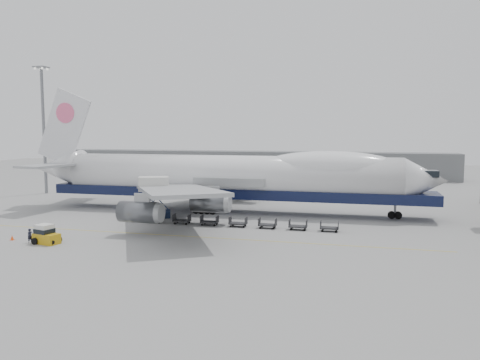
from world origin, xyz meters
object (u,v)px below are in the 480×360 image
(airliner, at_px, (232,176))
(baggage_tug, at_px, (46,235))
(catering_truck, at_px, (154,194))
(ground_worker, at_px, (30,236))

(airliner, xyz_separation_m, baggage_tug, (-15.07, -25.26, -4.66))
(catering_truck, xyz_separation_m, baggage_tug, (-5.18, -17.78, -2.47))
(airliner, xyz_separation_m, catering_truck, (-9.89, -7.48, -2.20))
(airliner, height_order, baggage_tug, airliner)
(baggage_tug, bearing_deg, catering_truck, 87.99)
(catering_truck, height_order, ground_worker, catering_truck)
(catering_truck, bearing_deg, airliner, 15.61)
(catering_truck, xyz_separation_m, ground_worker, (-7.05, -18.01, -2.61))
(airliner, height_order, catering_truck, airliner)
(catering_truck, bearing_deg, ground_worker, -132.88)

